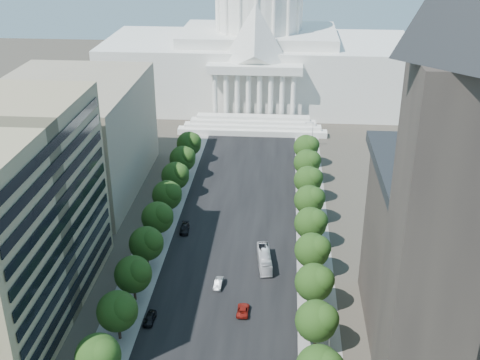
% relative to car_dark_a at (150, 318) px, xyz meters
% --- Properties ---
extents(road_asphalt, '(30.00, 260.00, 0.01)m').
position_rel_car_dark_a_xyz_m(road_asphalt, '(13.50, 48.78, -0.80)').
color(road_asphalt, black).
rests_on(road_asphalt, ground).
extents(sidewalk_left, '(8.00, 260.00, 0.02)m').
position_rel_car_dark_a_xyz_m(sidewalk_left, '(-5.50, 48.78, -0.80)').
color(sidewalk_left, gray).
rests_on(sidewalk_left, ground).
extents(sidewalk_right, '(8.00, 260.00, 0.02)m').
position_rel_car_dark_a_xyz_m(sidewalk_right, '(32.50, 48.78, -0.80)').
color(sidewalk_right, gray).
rests_on(sidewalk_right, ground).
extents(capitol, '(120.00, 56.00, 73.00)m').
position_rel_car_dark_a_xyz_m(capitol, '(13.50, 143.67, 19.21)').
color(capitol, white).
rests_on(capitol, ground).
extents(office_block_left_far, '(38.00, 52.00, 30.00)m').
position_rel_car_dark_a_xyz_m(office_block_left_far, '(-34.50, 58.78, 14.20)').
color(office_block_left_far, gray).
rests_on(office_block_left_far, ground).
extents(tree_l_b, '(7.79, 7.60, 9.97)m').
position_rel_car_dark_a_xyz_m(tree_l_b, '(-4.16, -17.42, 5.65)').
color(tree_l_b, '#33261C').
rests_on(tree_l_b, ground).
extents(tree_l_c, '(7.79, 7.60, 9.97)m').
position_rel_car_dark_a_xyz_m(tree_l_c, '(-4.16, -5.42, 5.65)').
color(tree_l_c, '#33261C').
rests_on(tree_l_c, ground).
extents(tree_l_d, '(7.79, 7.60, 9.97)m').
position_rel_car_dark_a_xyz_m(tree_l_d, '(-4.16, 6.58, 5.65)').
color(tree_l_d, '#33261C').
rests_on(tree_l_d, ground).
extents(tree_l_e, '(7.79, 7.60, 9.97)m').
position_rel_car_dark_a_xyz_m(tree_l_e, '(-4.16, 18.58, 5.65)').
color(tree_l_e, '#33261C').
rests_on(tree_l_e, ground).
extents(tree_l_f, '(7.79, 7.60, 9.97)m').
position_rel_car_dark_a_xyz_m(tree_l_f, '(-4.16, 30.58, 5.65)').
color(tree_l_f, '#33261C').
rests_on(tree_l_f, ground).
extents(tree_l_g, '(7.79, 7.60, 9.97)m').
position_rel_car_dark_a_xyz_m(tree_l_g, '(-4.16, 42.58, 5.65)').
color(tree_l_g, '#33261C').
rests_on(tree_l_g, ground).
extents(tree_l_h, '(7.79, 7.60, 9.97)m').
position_rel_car_dark_a_xyz_m(tree_l_h, '(-4.16, 54.58, 5.65)').
color(tree_l_h, '#33261C').
rests_on(tree_l_h, ground).
extents(tree_l_i, '(7.79, 7.60, 9.97)m').
position_rel_car_dark_a_xyz_m(tree_l_i, '(-4.16, 66.58, 5.65)').
color(tree_l_i, '#33261C').
rests_on(tree_l_i, ground).
extents(tree_l_j, '(7.79, 7.60, 9.97)m').
position_rel_car_dark_a_xyz_m(tree_l_j, '(-4.16, 78.58, 5.65)').
color(tree_l_j, '#33261C').
rests_on(tree_l_j, ground).
extents(tree_r_c, '(7.79, 7.60, 9.97)m').
position_rel_car_dark_a_xyz_m(tree_r_c, '(31.84, -5.42, 5.65)').
color(tree_r_c, '#33261C').
rests_on(tree_r_c, ground).
extents(tree_r_d, '(7.79, 7.60, 9.97)m').
position_rel_car_dark_a_xyz_m(tree_r_d, '(31.84, 6.58, 5.65)').
color(tree_r_d, '#33261C').
rests_on(tree_r_d, ground).
extents(tree_r_e, '(7.79, 7.60, 9.97)m').
position_rel_car_dark_a_xyz_m(tree_r_e, '(31.84, 18.58, 5.65)').
color(tree_r_e, '#33261C').
rests_on(tree_r_e, ground).
extents(tree_r_f, '(7.79, 7.60, 9.97)m').
position_rel_car_dark_a_xyz_m(tree_r_f, '(31.84, 30.58, 5.65)').
color(tree_r_f, '#33261C').
rests_on(tree_r_f, ground).
extents(tree_r_g, '(7.79, 7.60, 9.97)m').
position_rel_car_dark_a_xyz_m(tree_r_g, '(31.84, 42.58, 5.65)').
color(tree_r_g, '#33261C').
rests_on(tree_r_g, ground).
extents(tree_r_h, '(7.79, 7.60, 9.97)m').
position_rel_car_dark_a_xyz_m(tree_r_h, '(31.84, 54.58, 5.65)').
color(tree_r_h, '#33261C').
rests_on(tree_r_h, ground).
extents(tree_r_i, '(7.79, 7.60, 9.97)m').
position_rel_car_dark_a_xyz_m(tree_r_i, '(31.84, 66.58, 5.65)').
color(tree_r_i, '#33261C').
rests_on(tree_r_i, ground).
extents(tree_r_j, '(7.79, 7.60, 9.97)m').
position_rel_car_dark_a_xyz_m(tree_r_j, '(31.84, 78.58, 5.65)').
color(tree_r_j, '#33261C').
rests_on(tree_r_j, ground).
extents(streetlight_b, '(2.61, 0.44, 9.00)m').
position_rel_car_dark_a_xyz_m(streetlight_b, '(33.40, -6.22, 5.02)').
color(streetlight_b, gray).
rests_on(streetlight_b, ground).
extents(streetlight_c, '(2.61, 0.44, 9.00)m').
position_rel_car_dark_a_xyz_m(streetlight_c, '(33.40, 18.78, 5.02)').
color(streetlight_c, gray).
rests_on(streetlight_c, ground).
extents(streetlight_d, '(2.61, 0.44, 9.00)m').
position_rel_car_dark_a_xyz_m(streetlight_d, '(33.40, 43.78, 5.02)').
color(streetlight_d, gray).
rests_on(streetlight_d, ground).
extents(streetlight_e, '(2.61, 0.44, 9.00)m').
position_rel_car_dark_a_xyz_m(streetlight_e, '(33.40, 68.78, 5.02)').
color(streetlight_e, gray).
rests_on(streetlight_e, ground).
extents(streetlight_f, '(2.61, 0.44, 9.00)m').
position_rel_car_dark_a_xyz_m(streetlight_f, '(33.40, 93.78, 5.02)').
color(streetlight_f, gray).
rests_on(streetlight_f, ground).
extents(car_dark_a, '(2.17, 4.81, 1.60)m').
position_rel_car_dark_a_xyz_m(car_dark_a, '(0.00, 0.00, 0.00)').
color(car_dark_a, black).
rests_on(car_dark_a, ground).
extents(car_silver, '(1.90, 4.61, 1.48)m').
position_rel_car_dark_a_xyz_m(car_silver, '(11.97, 12.80, -0.06)').
color(car_silver, '#929499').
rests_on(car_silver, ground).
extents(car_red, '(2.41, 5.03, 1.39)m').
position_rel_car_dark_a_xyz_m(car_red, '(17.76, 4.11, -0.11)').
color(car_red, maroon).
rests_on(car_red, ground).
extents(car_dark_b, '(2.47, 5.44, 1.55)m').
position_rel_car_dark_a_xyz_m(car_dark_b, '(1.03, 35.40, -0.03)').
color(car_dark_b, black).
rests_on(car_dark_b, ground).
extents(city_bus, '(3.95, 11.42, 3.12)m').
position_rel_car_dark_a_xyz_m(city_bus, '(21.27, 21.84, 0.76)').
color(city_bus, silver).
rests_on(city_bus, ground).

